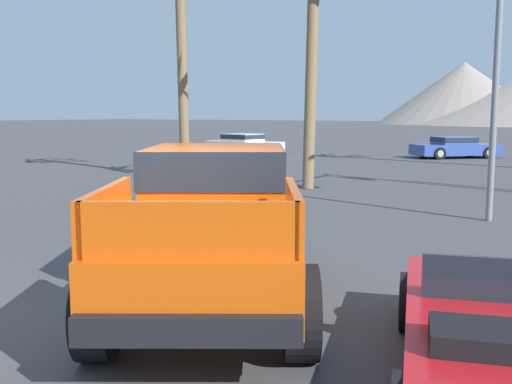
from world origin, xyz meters
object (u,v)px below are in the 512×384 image
object	(u,v)px
orange_pickup_truck	(213,216)
parked_car_blue	(455,147)
red_convertible_car	(512,346)
palm_tree_leaning	(309,0)
parked_car_white	(244,144)

from	to	relation	value
orange_pickup_truck	parked_car_blue	size ratio (longest dim) A/B	1.18
orange_pickup_truck	red_convertible_car	world-z (taller)	orange_pickup_truck
orange_pickup_truck	parked_car_blue	xyz separation A→B (m)	(-3.49, 26.24, -0.51)
orange_pickup_truck	palm_tree_leaning	size ratio (longest dim) A/B	0.69
red_convertible_car	palm_tree_leaning	bearing A→B (deg)	106.95
red_convertible_car	parked_car_blue	size ratio (longest dim) A/B	1.02
red_convertible_car	parked_car_white	size ratio (longest dim) A/B	0.96
palm_tree_leaning	red_convertible_car	bearing A→B (deg)	-55.69
orange_pickup_truck	parked_car_white	xyz separation A→B (m)	(-14.20, 22.35, -0.48)
red_convertible_car	orange_pickup_truck	bearing A→B (deg)	151.68
orange_pickup_truck	palm_tree_leaning	world-z (taller)	palm_tree_leaning
parked_car_white	palm_tree_leaning	world-z (taller)	palm_tree_leaning
parked_car_white	red_convertible_car	bearing A→B (deg)	47.32
palm_tree_leaning	parked_car_blue	bearing A→B (deg)	87.46
red_convertible_car	palm_tree_leaning	size ratio (longest dim) A/B	0.59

